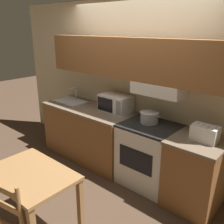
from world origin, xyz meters
TOP-DOWN VIEW (x-y plane):
  - ground_plane at (0.00, 0.00)m, footprint 16.00×16.00m
  - wall_back at (0.02, -0.06)m, footprint 5.40×0.38m
  - lower_counter_main at (-0.69, -0.33)m, footprint 1.64×0.69m
  - lower_counter_right_stub at (1.20, -0.33)m, footprint 0.63×0.69m
  - stove_range at (0.50, -0.32)m, footprint 0.74×0.65m
  - cooking_pot at (0.45, -0.26)m, footprint 0.34×0.26m
  - microwave at (-0.22, -0.20)m, footprint 0.49×0.32m
  - toaster at (1.24, -0.32)m, footprint 0.31×0.19m
  - sink_basin at (-1.16, -0.33)m, footprint 0.55×0.37m
  - dining_table at (0.11, -1.91)m, footprint 0.93×0.62m

SIDE VIEW (x-z plane):
  - ground_plane at x=0.00m, z-range 0.00..0.00m
  - stove_range at x=0.50m, z-range 0.00..0.89m
  - lower_counter_main at x=-0.69m, z-range 0.00..0.89m
  - lower_counter_right_stub at x=1.20m, z-range 0.00..0.89m
  - dining_table at x=0.11m, z-range 0.24..1.00m
  - sink_basin at x=-1.16m, z-range 0.79..1.03m
  - cooking_pot at x=0.45m, z-range 0.90..1.06m
  - toaster at x=1.24m, z-range 0.89..1.08m
  - microwave at x=-0.22m, z-range 0.89..1.16m
  - wall_back at x=0.02m, z-range 0.20..2.75m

